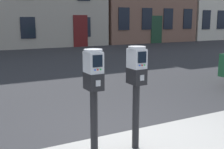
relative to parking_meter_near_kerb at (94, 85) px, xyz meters
name	(u,v)px	position (x,y,z in m)	size (l,w,h in m)	color
ground_plane	(128,146)	(0.69, 0.34, -1.06)	(160.00, 160.00, 0.00)	#28282B
parking_meter_near_kerb	(94,85)	(0.00, 0.00, 0.00)	(0.22, 0.25, 1.34)	black
parking_meter_twin_adjacent	(136,79)	(0.60, 0.00, 0.00)	(0.22, 0.25, 1.35)	black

